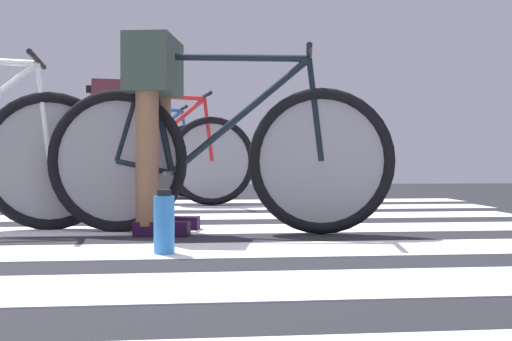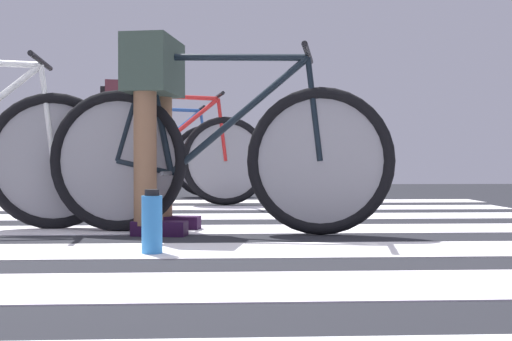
{
  "view_description": "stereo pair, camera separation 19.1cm",
  "coord_description": "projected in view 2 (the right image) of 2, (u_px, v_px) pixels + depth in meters",
  "views": [
    {
      "loc": [
        0.3,
        -2.78,
        0.38
      ],
      "look_at": [
        0.65,
        0.47,
        0.33
      ],
      "focal_mm": 44.98,
      "sensor_mm": 36.0,
      "label": 1
    },
    {
      "loc": [
        0.49,
        -2.78,
        0.38
      ],
      "look_at": [
        0.65,
        0.47,
        0.33
      ],
      "focal_mm": 44.98,
      "sensor_mm": 36.0,
      "label": 2
    }
  ],
  "objects": [
    {
      "name": "ground",
      "position": [
        110.0,
        246.0,
        2.76
      ],
      "size": [
        18.0,
        14.0,
        0.02
      ],
      "color": "#222328"
    },
    {
      "name": "crosswalk_markings",
      "position": [
        123.0,
        239.0,
        2.92
      ],
      "size": [
        5.48,
        5.77,
        0.0
      ],
      "color": "white",
      "rests_on": "ground"
    },
    {
      "name": "bicycle_1_of_4",
      "position": [
        216.0,
        155.0,
        3.16
      ],
      "size": [
        1.72,
        0.55,
        0.93
      ],
      "rotation": [
        0.0,
        0.0,
        -0.19
      ],
      "color": "black",
      "rests_on": "ground"
    },
    {
      "name": "cyclist_1_of_4",
      "position": [
        155.0,
        107.0,
        3.2
      ],
      "size": [
        0.38,
        0.45,
        0.97
      ],
      "rotation": [
        0.0,
        0.0,
        -0.19
      ],
      "color": "brown",
      "rests_on": "ground"
    },
    {
      "name": "bicycle_3_of_4",
      "position": [
        161.0,
        157.0,
        5.05
      ],
      "size": [
        1.72,
        0.53,
        0.93
      ],
      "rotation": [
        0.0,
        0.0,
        0.15
      ],
      "color": "black",
      "rests_on": "ground"
    },
    {
      "name": "cyclist_3_of_4",
      "position": [
        121.0,
        127.0,
        4.99
      ],
      "size": [
        0.37,
        0.44,
        0.97
      ],
      "rotation": [
        0.0,
        0.0,
        0.15
      ],
      "color": "brown",
      "rests_on": "ground"
    },
    {
      "name": "bicycle_4_of_4",
      "position": [
        155.0,
        158.0,
        6.28
      ],
      "size": [
        1.72,
        0.54,
        0.93
      ],
      "rotation": [
        0.0,
        0.0,
        0.16
      ],
      "color": "black",
      "rests_on": "ground"
    },
    {
      "name": "cyclist_4_of_4",
      "position": [
        122.0,
        129.0,
        6.21
      ],
      "size": [
        0.37,
        0.44,
        1.04
      ],
      "rotation": [
        0.0,
        0.0,
        0.16
      ],
      "color": "beige",
      "rests_on": "ground"
    },
    {
      "name": "water_bottle",
      "position": [
        152.0,
        223.0,
        2.46
      ],
      "size": [
        0.08,
        0.08,
        0.25
      ],
      "color": "#3387D9",
      "rests_on": "ground"
    }
  ]
}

